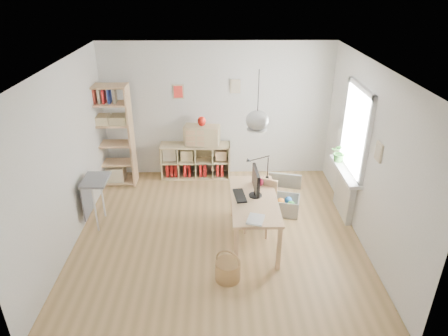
{
  "coord_description": "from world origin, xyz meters",
  "views": [
    {
      "loc": [
        -0.0,
        -5.34,
        3.84
      ],
      "look_at": [
        0.1,
        0.3,
        1.05
      ],
      "focal_mm": 32.0,
      "sensor_mm": 36.0,
      "label": 1
    }
  ],
  "objects_px": {
    "chair": "(261,203)",
    "monitor": "(256,181)",
    "desk": "(254,204)",
    "cube_shelf": "(195,163)",
    "tall_bookshelf": "(111,132)",
    "drawer_chest": "(202,135)",
    "storage_chest": "(283,200)"
  },
  "relations": [
    {
      "from": "chair",
      "to": "monitor",
      "type": "relative_size",
      "value": 1.7
    },
    {
      "from": "chair",
      "to": "tall_bookshelf",
      "type": "bearing_deg",
      "value": 173.42
    },
    {
      "from": "desk",
      "to": "monitor",
      "type": "distance_m",
      "value": 0.35
    },
    {
      "from": "tall_bookshelf",
      "to": "drawer_chest",
      "type": "xyz_separation_m",
      "value": [
        1.73,
        0.24,
        -0.17
      ]
    },
    {
      "from": "chair",
      "to": "monitor",
      "type": "height_order",
      "value": "monitor"
    },
    {
      "from": "desk",
      "to": "tall_bookshelf",
      "type": "relative_size",
      "value": 0.75
    },
    {
      "from": "cube_shelf",
      "to": "monitor",
      "type": "xyz_separation_m",
      "value": [
        1.05,
        -2.15,
        0.7
      ]
    },
    {
      "from": "desk",
      "to": "cube_shelf",
      "type": "relative_size",
      "value": 1.07
    },
    {
      "from": "desk",
      "to": "drawer_chest",
      "type": "height_order",
      "value": "drawer_chest"
    },
    {
      "from": "desk",
      "to": "tall_bookshelf",
      "type": "height_order",
      "value": "tall_bookshelf"
    },
    {
      "from": "cube_shelf",
      "to": "desk",
      "type": "bearing_deg",
      "value": -65.39
    },
    {
      "from": "cube_shelf",
      "to": "drawer_chest",
      "type": "xyz_separation_m",
      "value": [
        0.17,
        -0.04,
        0.62
      ]
    },
    {
      "from": "drawer_chest",
      "to": "tall_bookshelf",
      "type": "bearing_deg",
      "value": -162.81
    },
    {
      "from": "desk",
      "to": "monitor",
      "type": "height_order",
      "value": "monitor"
    },
    {
      "from": "chair",
      "to": "drawer_chest",
      "type": "height_order",
      "value": "drawer_chest"
    },
    {
      "from": "desk",
      "to": "chair",
      "type": "relative_size",
      "value": 1.72
    },
    {
      "from": "chair",
      "to": "monitor",
      "type": "distance_m",
      "value": 0.56
    },
    {
      "from": "desk",
      "to": "cube_shelf",
      "type": "bearing_deg",
      "value": 114.61
    },
    {
      "from": "desk",
      "to": "monitor",
      "type": "relative_size",
      "value": 2.93
    },
    {
      "from": "tall_bookshelf",
      "to": "storage_chest",
      "type": "bearing_deg",
      "value": -19.02
    },
    {
      "from": "tall_bookshelf",
      "to": "storage_chest",
      "type": "relative_size",
      "value": 2.53
    },
    {
      "from": "drawer_chest",
      "to": "storage_chest",
      "type": "bearing_deg",
      "value": -33.33
    },
    {
      "from": "monitor",
      "to": "cube_shelf",
      "type": "bearing_deg",
      "value": 112.99
    },
    {
      "from": "drawer_chest",
      "to": "chair",
      "type": "bearing_deg",
      "value": -52.68
    },
    {
      "from": "tall_bookshelf",
      "to": "chair",
      "type": "xyz_separation_m",
      "value": [
        2.73,
        -1.65,
        -0.59
      ]
    },
    {
      "from": "cube_shelf",
      "to": "chair",
      "type": "bearing_deg",
      "value": -58.75
    },
    {
      "from": "cube_shelf",
      "to": "storage_chest",
      "type": "bearing_deg",
      "value": -40.41
    },
    {
      "from": "desk",
      "to": "cube_shelf",
      "type": "xyz_separation_m",
      "value": [
        -1.02,
        2.23,
        -0.36
      ]
    },
    {
      "from": "cube_shelf",
      "to": "monitor",
      "type": "bearing_deg",
      "value": -64.02
    },
    {
      "from": "chair",
      "to": "drawer_chest",
      "type": "distance_m",
      "value": 2.18
    },
    {
      "from": "tall_bookshelf",
      "to": "drawer_chest",
      "type": "distance_m",
      "value": 1.75
    },
    {
      "from": "desk",
      "to": "tall_bookshelf",
      "type": "xyz_separation_m",
      "value": [
        -2.59,
        1.95,
        0.43
      ]
    }
  ]
}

